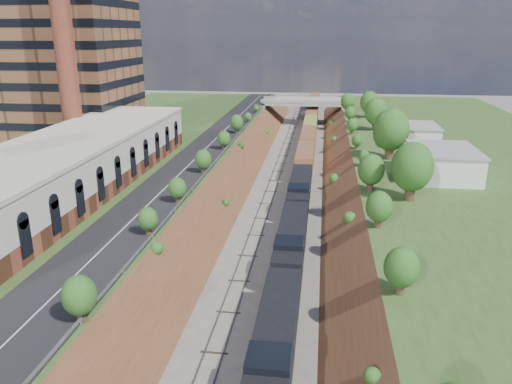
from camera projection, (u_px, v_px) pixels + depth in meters
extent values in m
cube|color=#384D1F|center=(105.00, 166.00, 89.81)|extent=(44.00, 180.00, 5.00)
cube|color=#384D1F|center=(489.00, 180.00, 81.45)|extent=(44.00, 180.00, 5.00)
cube|color=brown|center=(225.00, 184.00, 87.79)|extent=(10.00, 180.00, 10.00)
cube|color=brown|center=(352.00, 189.00, 85.00)|extent=(10.00, 180.00, 10.00)
cube|color=gray|center=(272.00, 185.00, 86.70)|extent=(1.58, 180.00, 0.18)
cube|color=gray|center=(302.00, 187.00, 86.04)|extent=(1.58, 180.00, 0.18)
cube|color=black|center=(199.00, 155.00, 86.81)|extent=(8.00, 180.00, 0.10)
cube|color=#99999E|center=(222.00, 153.00, 86.14)|extent=(0.06, 171.00, 0.30)
cube|color=brown|center=(69.00, 183.00, 67.31)|extent=(14.00, 62.00, 2.20)
cube|color=beige|center=(66.00, 160.00, 66.32)|extent=(14.00, 62.00, 4.30)
cube|color=beige|center=(64.00, 142.00, 65.58)|extent=(14.30, 62.30, 0.50)
cube|color=brown|center=(64.00, 24.00, 95.01)|extent=(22.00, 22.00, 44.00)
cylinder|color=brown|center=(63.00, 36.00, 79.51)|extent=(3.20, 3.20, 40.00)
cube|color=gray|center=(264.00, 113.00, 145.39)|extent=(1.50, 8.00, 6.20)
cube|color=gray|center=(344.00, 114.00, 142.48)|extent=(1.50, 8.00, 6.20)
cube|color=gray|center=(304.00, 103.00, 142.99)|extent=(24.00, 8.00, 1.00)
cube|color=gray|center=(303.00, 102.00, 138.97)|extent=(24.00, 0.30, 0.80)
cube|color=gray|center=(304.00, 98.00, 146.51)|extent=(24.00, 0.30, 0.80)
cube|color=silver|center=(443.00, 164.00, 73.73)|extent=(9.00, 12.00, 4.00)
cube|color=silver|center=(414.00, 136.00, 94.61)|extent=(8.00, 10.00, 3.60)
cylinder|color=#473323|center=(410.00, 191.00, 63.44)|extent=(1.30, 1.30, 2.62)
ellipsoid|color=#235A20|center=(412.00, 167.00, 62.48)|extent=(5.25, 5.25, 6.30)
cylinder|color=#473323|center=(137.00, 247.00, 48.43)|extent=(0.66, 0.66, 1.22)
ellipsoid|color=#235A20|center=(136.00, 233.00, 47.98)|extent=(2.45, 2.45, 2.94)
cube|color=black|center=(275.00, 339.00, 39.35)|extent=(3.14, 18.85, 3.10)
cube|color=black|center=(269.00, 360.00, 34.19)|extent=(3.08, 3.10, 0.90)
cube|color=black|center=(292.00, 240.00, 58.07)|extent=(3.14, 18.85, 3.10)
cube|color=black|center=(300.00, 189.00, 76.80)|extent=(3.14, 18.85, 3.10)
cube|color=brown|center=(311.00, 121.00, 133.82)|extent=(3.14, 100.25, 3.77)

